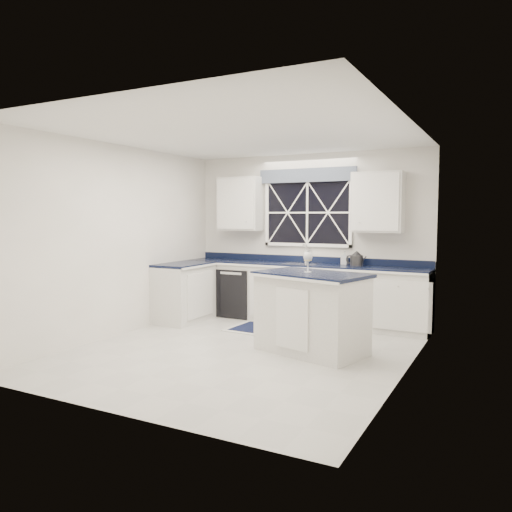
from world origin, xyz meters
The scene contains 13 objects.
ground centered at (0.00, 0.00, 0.00)m, with size 4.50×4.50×0.00m, color #B3B3AE.
back_wall centered at (0.00, 2.25, 1.35)m, with size 4.00×0.10×2.70m, color white.
base_cabinets centered at (-0.33, 1.78, 0.45)m, with size 3.99×1.60×0.90m.
countertop centered at (0.00, 1.95, 0.92)m, with size 3.98×0.64×0.04m, color black.
dishwasher centered at (-1.10, 1.95, 0.41)m, with size 0.60×0.58×0.82m, color black.
window centered at (0.00, 2.20, 1.83)m, with size 1.65×0.09×1.26m.
upper_cabinets centered at (0.00, 2.08, 1.90)m, with size 3.10×0.34×0.90m.
faucet centered at (0.00, 2.14, 1.10)m, with size 0.05×0.20×0.30m.
island centered at (0.80, 0.35, 0.50)m, with size 1.51×1.14×1.00m.
rug centered at (-0.11, 1.17, 0.01)m, with size 1.37×0.88×0.02m.
kettle centered at (0.88, 2.03, 1.05)m, with size 0.33×0.20×0.23m.
wine_glass centered at (0.73, 0.38, 1.19)m, with size 0.12×0.12×0.27m.
soap_bottle centered at (0.65, 2.14, 1.05)m, with size 0.10×0.10×0.21m, color silver.
Camera 1 is at (3.00, -5.39, 1.70)m, focal length 35.00 mm.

